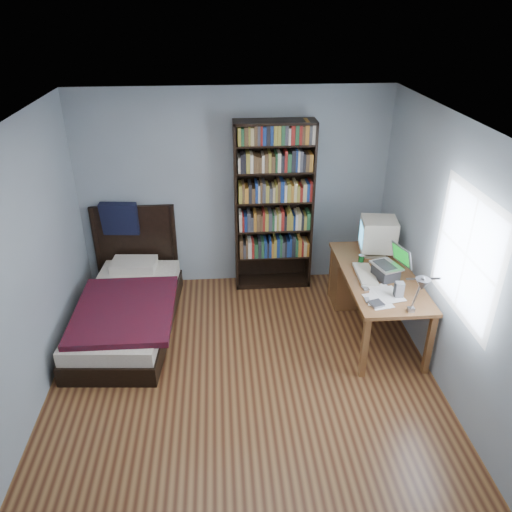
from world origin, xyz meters
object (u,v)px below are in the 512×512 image
object	(u,v)px
crt_monitor	(377,235)
speaker	(399,290)
desk	(365,278)
keyboard	(365,274)
bed	(128,305)
bookshelf	(274,208)
soda_can	(361,260)
laptop	(388,269)
desk_lamp	(421,287)

from	to	relation	value
crt_monitor	speaker	size ratio (longest dim) A/B	2.78
desk	keyboard	distance (m)	0.59
bed	bookshelf	bearing A→B (deg)	24.64
keyboard	soda_can	distance (m)	0.26
desk	bed	xyz separation A→B (m)	(-2.77, -0.13, -0.16)
soda_can	laptop	bearing A→B (deg)	-58.96
laptop	keyboard	size ratio (longest dim) A/B	0.83
bookshelf	desk_lamp	bearing A→B (deg)	-65.88
bed	keyboard	bearing A→B (deg)	-7.47
crt_monitor	speaker	world-z (taller)	crt_monitor
bookshelf	keyboard	bearing A→B (deg)	-52.75
bookshelf	soda_can	bearing A→B (deg)	-44.94
bed	laptop	bearing A→B (deg)	-8.22
keyboard	desk_lamp	bearing A→B (deg)	-81.40
crt_monitor	speaker	distance (m)	0.93
keyboard	bed	distance (m)	2.68
bed	desk_lamp	bearing A→B (deg)	-27.42
desk_lamp	bed	world-z (taller)	desk_lamp
bed	crt_monitor	bearing A→B (deg)	2.53
laptop	bookshelf	bearing A→B (deg)	131.83
crt_monitor	bed	size ratio (longest dim) A/B	0.22
laptop	desk_lamp	world-z (taller)	desk_lamp
desk_lamp	bed	bearing A→B (deg)	152.58
bookshelf	crt_monitor	bearing A→B (deg)	-31.23
desk	soda_can	xyz separation A→B (m)	(-0.14, -0.21, 0.37)
desk	speaker	distance (m)	0.99
laptop	bookshelf	size ratio (longest dim) A/B	0.18
laptop	desk_lamp	size ratio (longest dim) A/B	0.61
soda_can	bed	bearing A→B (deg)	178.14
desk	keyboard	bearing A→B (deg)	-108.59
desk	soda_can	bearing A→B (deg)	-123.32
desk	soda_can	world-z (taller)	soda_can
laptop	speaker	size ratio (longest dim) A/B	2.38
desk_lamp	speaker	bearing A→B (deg)	82.20
crt_monitor	laptop	distance (m)	0.56
soda_can	bookshelf	xyz separation A→B (m)	(-0.89, 0.89, 0.29)
speaker	bed	world-z (taller)	bed
desk	speaker	size ratio (longest dim) A/B	9.91
crt_monitor	keyboard	world-z (taller)	crt_monitor
desk_lamp	bookshelf	bearing A→B (deg)	114.12
desk_lamp	crt_monitor	bearing A→B (deg)	85.68
desk_lamp	desk	bearing A→B (deg)	88.80
laptop	bed	size ratio (longest dim) A/B	0.18
keyboard	crt_monitor	bearing A→B (deg)	64.63
crt_monitor	desk_lamp	distance (m)	1.57
bookshelf	bed	bearing A→B (deg)	-155.36
desk	laptop	xyz separation A→B (m)	(0.05, -0.53, 0.42)
crt_monitor	desk	bearing A→B (deg)	179.88
laptop	desk_lamp	distance (m)	1.09
desk_lamp	keyboard	xyz separation A→B (m)	(-0.13, 1.08, -0.49)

